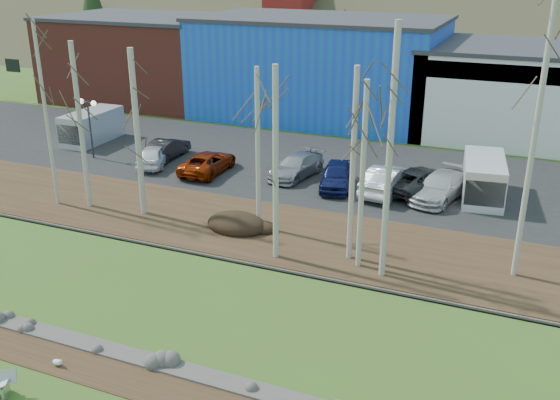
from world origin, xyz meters
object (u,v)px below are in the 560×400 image
at_px(car_3, 296,166).
at_px(car_5, 387,180).
at_px(van_white, 483,180).
at_px(car_7, 440,187).
at_px(car_0, 154,155).
at_px(car_1, 167,148).
at_px(car_4, 337,175).
at_px(van_grey, 90,127).
at_px(street_lamp, 89,112).
at_px(car_2, 208,162).
at_px(car_6, 420,180).
at_px(seagull, 57,362).

height_order(car_3, car_5, car_5).
bearing_deg(van_white, car_7, -163.53).
distance_m(car_0, car_5, 15.24).
relative_size(car_1, car_4, 0.94).
bearing_deg(van_grey, car_1, -10.50).
height_order(car_0, van_white, van_white).
relative_size(street_lamp, car_7, 0.79).
bearing_deg(car_2, car_6, -174.22).
distance_m(car_1, car_5, 15.32).
relative_size(car_4, car_7, 0.87).
height_order(car_0, car_5, car_5).
bearing_deg(car_4, street_lamp, 170.71).
distance_m(car_3, car_6, 7.59).
distance_m(seagull, car_6, 22.65).
bearing_deg(van_grey, van_white, -2.59).
height_order(car_6, car_7, car_7).
relative_size(street_lamp, car_5, 0.82).
relative_size(seagull, car_4, 0.10).
distance_m(seagull, van_white, 24.39).
distance_m(car_0, van_white, 20.53).
height_order(car_1, car_5, car_5).
bearing_deg(car_3, van_grey, -174.71).
distance_m(car_1, car_3, 9.45).
distance_m(car_5, van_grey, 22.73).
bearing_deg(street_lamp, car_3, 16.77).
bearing_deg(car_0, car_3, 170.22).
height_order(seagull, car_1, car_1).
bearing_deg(car_5, car_3, -0.41).
bearing_deg(car_5, car_0, 9.38).
height_order(car_1, van_grey, van_grey).
bearing_deg(seagull, car_3, 91.92).
distance_m(car_4, van_white, 8.27).
bearing_deg(street_lamp, van_white, 14.97).
bearing_deg(car_2, car_5, -177.72).
relative_size(car_3, van_white, 0.86).
bearing_deg(car_0, car_4, 163.94).
xyz_separation_m(car_1, van_grey, (-7.33, 1.24, 0.44)).
bearing_deg(car_4, car_3, 151.01).
relative_size(car_7, van_white, 0.93).
distance_m(car_0, car_3, 9.49).
xyz_separation_m(street_lamp, van_white, (25.18, 2.32, -2.02)).
xyz_separation_m(seagull, car_2, (-4.99, 19.50, 0.63)).
relative_size(street_lamp, car_6, 0.78).
xyz_separation_m(car_7, van_grey, (-25.63, 1.80, 0.39)).
bearing_deg(car_7, van_white, 37.64).
distance_m(car_4, car_7, 5.95).
xyz_separation_m(seagull, car_0, (-8.91, 19.36, 0.66)).
distance_m(car_4, van_grey, 19.83).
bearing_deg(car_2, seagull, 102.87).
bearing_deg(car_6, car_2, 28.30).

